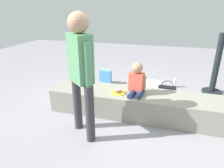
# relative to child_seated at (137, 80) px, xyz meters

# --- Properties ---
(ground_plane) EXTENTS (12.00, 12.00, 0.00)m
(ground_plane) POSITION_rel_child_seated_xyz_m (-0.03, 0.02, -0.57)
(ground_plane) COLOR gray
(concrete_ledge) EXTENTS (2.60, 0.58, 0.36)m
(concrete_ledge) POSITION_rel_child_seated_xyz_m (-0.03, 0.02, -0.39)
(concrete_ledge) COLOR gray
(concrete_ledge) RESTS_ON ground_plane
(child_seated) EXTENTS (0.28, 0.33, 0.48)m
(child_seated) POSITION_rel_child_seated_xyz_m (0.00, 0.00, 0.00)
(child_seated) COLOR navy
(child_seated) RESTS_ON concrete_ledge
(adult_standing) EXTENTS (0.38, 0.35, 1.55)m
(adult_standing) POSITION_rel_child_seated_xyz_m (-0.57, -0.68, 0.36)
(adult_standing) COLOR #333035
(adult_standing) RESTS_ON ground_plane
(cake_plate) EXTENTS (0.22, 0.22, 0.07)m
(cake_plate) POSITION_rel_child_seated_xyz_m (-0.27, -0.05, -0.19)
(cake_plate) COLOR yellow
(cake_plate) RESTS_ON concrete_ledge
(gift_bag) EXTENTS (0.25, 0.10, 0.34)m
(gift_bag) POSITION_rel_child_seated_xyz_m (-0.87, 1.16, -0.43)
(gift_bag) COLOR #4C99E0
(gift_bag) RESTS_ON ground_plane
(railing_post) EXTENTS (0.36, 0.36, 1.15)m
(railing_post) POSITION_rel_child_seated_xyz_m (1.30, 1.27, -0.14)
(railing_post) COLOR black
(railing_post) RESTS_ON ground_plane
(water_bottle_near_gift) EXTENTS (0.06, 0.06, 0.21)m
(water_bottle_near_gift) POSITION_rel_child_seated_xyz_m (0.60, 1.35, -0.48)
(water_bottle_near_gift) COLOR silver
(water_bottle_near_gift) RESTS_ON ground_plane
(water_bottle_far_side) EXTENTS (0.06, 0.06, 0.20)m
(water_bottle_far_side) POSITION_rel_child_seated_xyz_m (1.12, 0.59, -0.48)
(water_bottle_far_side) COLOR silver
(water_bottle_far_side) RESTS_ON ground_plane
(party_cup_red) EXTENTS (0.08, 0.08, 0.09)m
(party_cup_red) POSITION_rel_child_seated_xyz_m (-1.07, 0.46, -0.53)
(party_cup_red) COLOR red
(party_cup_red) RESTS_ON ground_plane
(cake_box_white) EXTENTS (0.36, 0.30, 0.11)m
(cake_box_white) POSITION_rel_child_seated_xyz_m (0.17, 1.24, -0.52)
(cake_box_white) COLOR white
(cake_box_white) RESTS_ON ground_plane
(handbag_black_leather) EXTENTS (0.31, 0.13, 0.37)m
(handbag_black_leather) POSITION_rel_child_seated_xyz_m (0.45, 0.69, -0.44)
(handbag_black_leather) COLOR black
(handbag_black_leather) RESTS_ON ground_plane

